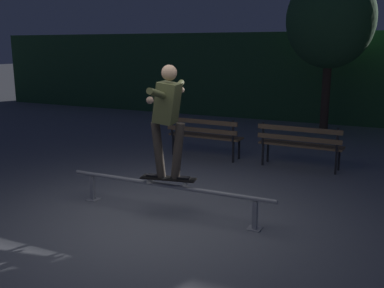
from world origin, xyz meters
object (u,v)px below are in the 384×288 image
at_px(skateboarder, 168,112).
at_px(tree_behind_benches, 330,20).
at_px(park_bench_left_center, 300,142).
at_px(grind_rail, 167,190).
at_px(park_bench_leftmost, 204,133).
at_px(skateboard, 168,179).

xyz_separation_m(skateboarder, tree_behind_benches, (0.99, 6.97, 1.52)).
height_order(park_bench_left_center, tree_behind_benches, tree_behind_benches).
height_order(grind_rail, tree_behind_benches, tree_behind_benches).
bearing_deg(skateboarder, grind_rail, -179.07).
relative_size(skateboarder, park_bench_leftmost, 0.97).
relative_size(skateboarder, park_bench_left_center, 0.97).
xyz_separation_m(skateboarder, park_bench_left_center, (1.15, 3.15, -0.92)).
height_order(skateboarder, park_bench_left_center, skateboarder).
bearing_deg(park_bench_left_center, park_bench_leftmost, 180.00).
distance_m(skateboarder, tree_behind_benches, 7.20).
bearing_deg(park_bench_left_center, skateboard, -110.16).
bearing_deg(park_bench_leftmost, park_bench_left_center, 0.00).
relative_size(skateboard, park_bench_left_center, 0.50).
bearing_deg(park_bench_leftmost, grind_rail, -75.29).
bearing_deg(skateboarder, skateboard, -169.74).
distance_m(grind_rail, park_bench_leftmost, 3.26).
distance_m(skateboard, park_bench_leftmost, 3.26).
height_order(grind_rail, skateboarder, skateboarder).
height_order(skateboard, tree_behind_benches, tree_behind_benches).
xyz_separation_m(grind_rail, skateboarder, (0.03, 0.00, 1.10)).
xyz_separation_m(grind_rail, park_bench_left_center, (1.19, 3.15, 0.19)).
bearing_deg(skateboard, park_bench_left_center, 69.84).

